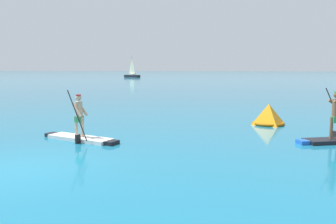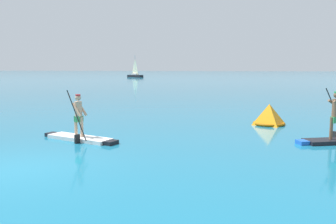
{
  "view_description": "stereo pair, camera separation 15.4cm",
  "coord_description": "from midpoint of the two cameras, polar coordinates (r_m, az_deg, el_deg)",
  "views": [
    {
      "loc": [
        5.62,
        -7.93,
        2.63
      ],
      "look_at": [
        2.67,
        6.61,
        0.72
      ],
      "focal_mm": 37.57,
      "sensor_mm": 36.0,
      "label": 1
    },
    {
      "loc": [
        5.77,
        -7.9,
        2.63
      ],
      "look_at": [
        2.67,
        6.61,
        0.72
      ],
      "focal_mm": 37.57,
      "sensor_mm": 36.0,
      "label": 2
    }
  ],
  "objects": [
    {
      "name": "ground",
      "position": [
        10.1,
        -23.05,
        -8.37
      ],
      "size": [
        440.0,
        440.0,
        0.0
      ],
      "primitive_type": "plane",
      "color": "#196B8C"
    },
    {
      "name": "paddleboarder_mid_center",
      "position": [
        13.08,
        -13.83,
        -3.18
      ],
      "size": [
        3.21,
        1.48,
        1.85
      ],
      "rotation": [
        0.0,
        0.0,
        -0.32
      ],
      "color": "white",
      "rests_on": "ground"
    },
    {
      "name": "sailboat_left_horizon",
      "position": [
        91.61,
        -5.31,
        6.13
      ],
      "size": [
        4.82,
        3.46,
        5.59
      ],
      "rotation": [
        0.0,
        0.0,
        2.63
      ],
      "color": "black",
      "rests_on": "ground"
    },
    {
      "name": "race_marker_buoy",
      "position": [
        16.72,
        16.33,
        -0.59
      ],
      "size": [
        1.56,
        1.56,
        0.96
      ],
      "color": "orange",
      "rests_on": "ground"
    }
  ]
}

